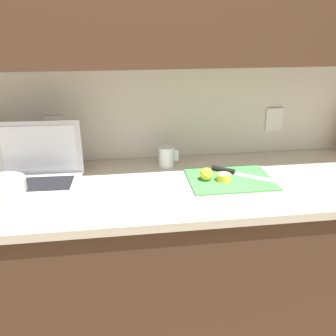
{
  "coord_description": "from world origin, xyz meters",
  "views": [
    {
      "loc": [
        -0.05,
        -1.39,
        1.6
      ],
      "look_at": [
        0.14,
        -0.01,
        1.02
      ],
      "focal_mm": 38.0,
      "sensor_mm": 36.0,
      "label": 1
    }
  ],
  "objects": [
    {
      "name": "lemon_half_cut",
      "position": [
        0.39,
        -0.02,
        0.96
      ],
      "size": [
        0.06,
        0.06,
        0.03
      ],
      "color": "yellow",
      "rests_on": "cutting_board"
    },
    {
      "name": "lemon_whole_beside",
      "position": [
        0.31,
        -0.0,
        0.97
      ],
      "size": [
        0.06,
        0.06,
        0.06
      ],
      "color": "yellow",
      "rests_on": "cutting_board"
    },
    {
      "name": "wall_back",
      "position": [
        0.0,
        0.26,
        1.56
      ],
      "size": [
        5.2,
        0.38,
        2.6
      ],
      "color": "silver",
      "rests_on": "ground_plane"
    },
    {
      "name": "counter_unit",
      "position": [
        -0.02,
        0.0,
        0.48
      ],
      "size": [
        2.6,
        0.66,
        0.94
      ],
      "color": "#472D1E",
      "rests_on": "ground_plane"
    },
    {
      "name": "laptop",
      "position": [
        -0.41,
        0.08,
        1.0
      ],
      "size": [
        0.37,
        0.26,
        0.26
      ],
      "rotation": [
        0.0,
        0.0,
        -0.03
      ],
      "color": "silver",
      "rests_on": "counter_unit"
    },
    {
      "name": "bowl_white",
      "position": [
        -0.53,
        -0.03,
        0.97
      ],
      "size": [
        0.19,
        0.19,
        0.07
      ],
      "color": "beige",
      "rests_on": "counter_unit"
    },
    {
      "name": "knife",
      "position": [
        0.44,
        0.05,
        0.95
      ],
      "size": [
        0.26,
        0.19,
        0.02
      ],
      "rotation": [
        0.0,
        0.0,
        -0.6
      ],
      "color": "silver",
      "rests_on": "cutting_board"
    },
    {
      "name": "measuring_cup",
      "position": [
        0.16,
        0.2,
        0.99
      ],
      "size": [
        0.1,
        0.08,
        0.1
      ],
      "color": "silver",
      "rests_on": "counter_unit"
    },
    {
      "name": "cutting_board",
      "position": [
        0.42,
        -0.0,
        0.94
      ],
      "size": [
        0.37,
        0.27,
        0.01
      ],
      "primitive_type": "cube",
      "color": "#4C9E51",
      "rests_on": "counter_unit"
    }
  ]
}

